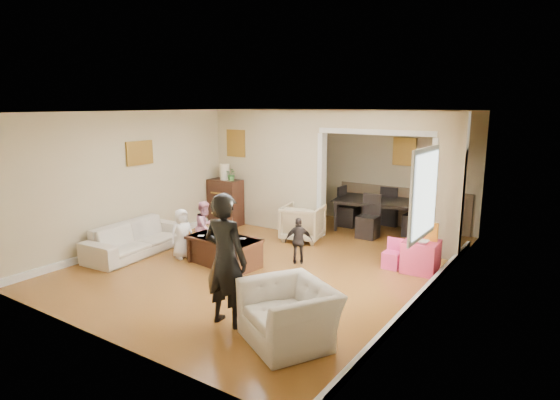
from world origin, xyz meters
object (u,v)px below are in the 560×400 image
Objects in this scene: coffee_cup at (226,237)px; dining_table at (380,216)px; armchair_front at (289,314)px; dresser at (225,202)px; sofa at (137,238)px; coffee_table at (224,251)px; play_table at (421,256)px; adult_person at (226,260)px; table_lamp at (225,172)px; child_kneel_a at (182,234)px; child_toddler at (299,241)px; child_kneel_b at (205,227)px; armchair_back at (303,223)px; cyan_cup at (415,238)px.

coffee_cup is 3.84m from dining_table.
dresser reaches higher than armchair_front.
sofa is 1.91× the size of dresser.
coffee_table is 2.33× the size of play_table.
dining_table is at bearing -90.60° from adult_person.
dresser is 2.86m from coffee_cup.
table_lamp is 3.58m from dining_table.
table_lamp is at bearing -51.15° from adult_person.
child_kneel_a is at bearing -175.15° from armchair_front.
armchair_front is at bearing -88.93° from dining_table.
armchair_front is 3.56m from child_kneel_a.
table_lamp is 2.95m from coffee_cup.
sofa is at bearing -137.73° from dining_table.
coffee_table is at bearing 3.24° from child_toddler.
table_lamp is 2.23m from child_kneel_b.
coffee_cup is at bearing -26.57° from coffee_table.
armchair_back is 0.47× the size of adult_person.
cyan_cup reaches higher than play_table.
coffee_table is 1.30m from child_toddler.
child_kneel_b is at bearing -161.26° from play_table.
dining_table is at bearing -42.26° from sofa.
coffee_table is at bearing -152.37° from cyan_cup.
child_toddler is at bearing -157.66° from cyan_cup.
dining_table is (3.16, 1.43, -0.88)m from table_lamp.
coffee_table is (1.76, -2.12, -0.28)m from dresser.
sofa is 2.44× the size of child_toddler.
child_toddler is at bearing 40.10° from coffee_cup.
table_lamp is 4.82m from play_table.
table_lamp reaches higher than coffee_cup.
table_lamp is at bearing 39.56° from child_kneel_a.
cyan_cup is 0.04× the size of dining_table.
child_kneel_a reaches higher than play_table.
play_table is 0.67× the size of child_toddler.
child_toddler is at bearing -157.43° from play_table.
dresser is 0.82× the size of coffee_table.
coffee_table is at bearing -50.23° from adult_person.
child_kneel_a is (0.91, -2.27, -0.07)m from dresser.
dresser is (-2.12, 0.10, 0.16)m from armchair_back.
child_kneel_b reaches higher than armchair_back.
coffee_table is (-2.39, 1.64, -0.10)m from armchair_front.
play_table is (0.54, 3.17, -0.08)m from armchair_front.
adult_person is at bearing 67.94° from child_toddler.
armchair_front is 1.07× the size of child_kneel_b.
armchair_front is 2.91× the size of table_lamp.
dresser is 2.45m from child_kneel_a.
armchair_back is 1.46× the size of play_table.
table_lamp reaches higher than dining_table.
coffee_cup is (-0.26, -2.08, 0.16)m from armchair_back.
coffee_cup is at bearing -150.80° from play_table.
child_toddler reaches higher than cyan_cup.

